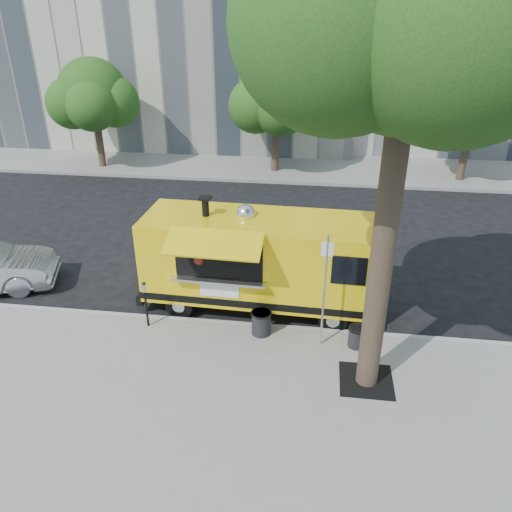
{
  "coord_description": "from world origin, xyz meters",
  "views": [
    {
      "loc": [
        1.27,
        -11.84,
        7.83
      ],
      "look_at": [
        -0.29,
        0.0,
        1.72
      ],
      "focal_mm": 35.0,
      "sensor_mm": 36.0,
      "label": 1
    }
  ],
  "objects": [
    {
      "name": "food_truck",
      "position": [
        -0.29,
        0.17,
        1.51
      ],
      "size": [
        6.59,
        3.12,
        3.21
      ],
      "rotation": [
        0.0,
        0.0,
        -0.04
      ],
      "color": "yellow",
      "rests_on": "ground"
    },
    {
      "name": "far_sidewalk",
      "position": [
        0.0,
        13.5,
        0.07
      ],
      "size": [
        60.0,
        5.0,
        0.15
      ],
      "primitive_type": "cube",
      "color": "gray",
      "rests_on": "ground"
    },
    {
      "name": "sidewalk",
      "position": [
        0.0,
        -4.0,
        0.07
      ],
      "size": [
        60.0,
        6.0,
        0.15
      ],
      "primitive_type": "cube",
      "color": "gray",
      "rests_on": "ground"
    },
    {
      "name": "curb",
      "position": [
        0.0,
        -0.93,
        0.07
      ],
      "size": [
        60.0,
        0.14,
        0.16
      ],
      "primitive_type": "cube",
      "color": "#999993",
      "rests_on": "ground"
    },
    {
      "name": "tree_well",
      "position": [
        2.6,
        -2.8,
        0.15
      ],
      "size": [
        1.2,
        1.2,
        0.02
      ],
      "primitive_type": "cube",
      "color": "black",
      "rests_on": "sidewalk"
    },
    {
      "name": "sign_post",
      "position": [
        1.55,
        -1.55,
        1.85
      ],
      "size": [
        0.28,
        0.06,
        3.0
      ],
      "color": "silver",
      "rests_on": "sidewalk"
    },
    {
      "name": "ground",
      "position": [
        0.0,
        0.0,
        0.0
      ],
      "size": [
        120.0,
        120.0,
        0.0
      ],
      "primitive_type": "plane",
      "color": "black",
      "rests_on": "ground"
    },
    {
      "name": "far_tree_a",
      "position": [
        -10.0,
        12.3,
        3.78
      ],
      "size": [
        3.42,
        3.42,
        5.36
      ],
      "color": "#33261C",
      "rests_on": "far_sidewalk"
    },
    {
      "name": "parking_meter",
      "position": [
        -3.0,
        -1.35,
        0.98
      ],
      "size": [
        0.11,
        0.11,
        1.33
      ],
      "color": "black",
      "rests_on": "sidewalk"
    },
    {
      "name": "trash_bin_left",
      "position": [
        2.42,
        -1.52,
        0.44
      ],
      "size": [
        0.45,
        0.45,
        0.54
      ],
      "color": "black",
      "rests_on": "sidewalk"
    },
    {
      "name": "far_tree_c",
      "position": [
        8.0,
        12.4,
        3.72
      ],
      "size": [
        3.24,
        3.24,
        5.21
      ],
      "color": "#33261C",
      "rests_on": "far_sidewalk"
    },
    {
      "name": "trash_bin_right",
      "position": [
        0.01,
        -1.3,
        0.49
      ],
      "size": [
        0.53,
        0.53,
        0.64
      ],
      "color": "black",
      "rests_on": "sidewalk"
    },
    {
      "name": "far_tree_b",
      "position": [
        -1.0,
        12.7,
        3.83
      ],
      "size": [
        3.6,
        3.6,
        5.5
      ],
      "color": "#33261C",
      "rests_on": "far_sidewalk"
    }
  ]
}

